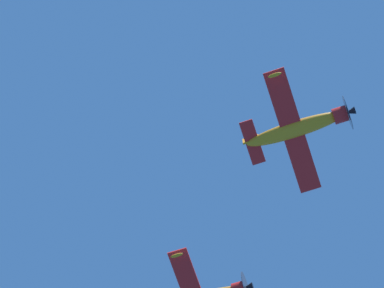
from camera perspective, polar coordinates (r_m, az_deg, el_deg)
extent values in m
ellipsoid|color=orange|center=(64.96, 6.53, 0.94)|extent=(4.00, 7.22, 1.21)
cylinder|color=red|center=(65.06, 9.35, 1.83)|extent=(1.54, 1.40, 1.26)
cone|color=black|center=(65.10, 9.95, 2.01)|extent=(0.85, 0.94, 0.60)
cylinder|color=#3F3F47|center=(65.09, 9.81, 1.97)|extent=(2.57, 1.10, 2.77)
cube|color=red|center=(64.80, 6.37, 0.81)|extent=(9.12, 4.96, 1.07)
ellipsoid|color=orange|center=(66.90, 7.42, -2.52)|extent=(0.65, 1.03, 0.29)
ellipsoid|color=orange|center=(62.95, 5.24, 4.36)|extent=(0.65, 1.03, 0.29)
cube|color=red|center=(65.08, 3.84, 0.11)|extent=(3.43, 2.18, 0.44)
cube|color=orange|center=(65.58, 3.73, 0.30)|extent=(0.70, 1.22, 1.22)
ellipsoid|color=#1E232D|center=(65.37, 6.76, 1.19)|extent=(1.41, 1.85, 0.78)
cone|color=black|center=(71.05, 3.56, -8.99)|extent=(0.83, 0.96, 0.62)
cylinder|color=#3F3F47|center=(71.07, 3.43, -9.03)|extent=(2.47, 1.17, 2.71)
ellipsoid|color=orange|center=(69.28, -0.97, -7.05)|extent=(0.64, 1.03, 0.32)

